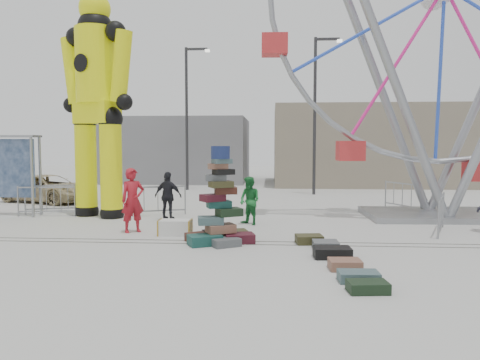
# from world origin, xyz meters

# --- Properties ---
(ground) EXTENTS (90.00, 90.00, 0.00)m
(ground) POSITION_xyz_m (0.00, 0.00, 0.00)
(ground) COLOR #9E9E99
(ground) RESTS_ON ground
(track_line_near) EXTENTS (40.00, 0.04, 0.01)m
(track_line_near) POSITION_xyz_m (0.00, 0.60, 0.00)
(track_line_near) COLOR #47443F
(track_line_near) RESTS_ON ground
(track_line_far) EXTENTS (40.00, 0.04, 0.01)m
(track_line_far) POSITION_xyz_m (0.00, 1.00, 0.00)
(track_line_far) COLOR #47443F
(track_line_far) RESTS_ON ground
(building_right) EXTENTS (12.00, 8.00, 5.00)m
(building_right) POSITION_xyz_m (7.00, 20.00, 2.50)
(building_right) COLOR gray
(building_right) RESTS_ON ground
(building_left) EXTENTS (10.00, 8.00, 4.40)m
(building_left) POSITION_xyz_m (-6.00, 22.00, 2.20)
(building_left) COLOR gray
(building_left) RESTS_ON ground
(lamp_post_right) EXTENTS (1.41, 0.25, 8.00)m
(lamp_post_right) POSITION_xyz_m (3.09, 13.00, 4.48)
(lamp_post_right) COLOR #2D2D30
(lamp_post_right) RESTS_ON ground
(lamp_post_left) EXTENTS (1.41, 0.25, 8.00)m
(lamp_post_left) POSITION_xyz_m (-3.91, 15.00, 4.48)
(lamp_post_left) COLOR #2D2D30
(lamp_post_left) RESTS_ON ground
(suitcase_tower) EXTENTS (1.94, 1.69, 2.55)m
(suitcase_tower) POSITION_xyz_m (-0.53, 0.83, 0.71)
(suitcase_tower) COLOR #194C46
(suitcase_tower) RESTS_ON ground
(crash_test_dummy) EXTENTS (3.14, 1.79, 8.09)m
(crash_test_dummy) POSITION_xyz_m (-5.35, 4.94, 4.26)
(crash_test_dummy) COLOR black
(crash_test_dummy) RESTS_ON ground
(ferris_wheel) EXTENTS (12.15, 3.13, 14.10)m
(ferris_wheel) POSITION_xyz_m (6.70, 5.55, 6.94)
(ferris_wheel) COLOR gray
(ferris_wheel) RESTS_ON ground
(steamer_trunk) EXTENTS (0.93, 0.54, 0.43)m
(steamer_trunk) POSITION_xyz_m (-1.92, 1.75, 0.22)
(steamer_trunk) COLOR silver
(steamer_trunk) RESTS_ON ground
(row_case_0) EXTENTS (0.75, 0.60, 0.23)m
(row_case_0) POSITION_xyz_m (1.82, 0.83, 0.11)
(row_case_0) COLOR #3D3B1E
(row_case_0) RESTS_ON ground
(row_case_1) EXTENTS (0.63, 0.60, 0.21)m
(row_case_1) POSITION_xyz_m (2.18, 0.21, 0.10)
(row_case_1) COLOR #595D60
(row_case_1) RESTS_ON ground
(row_case_2) EXTENTS (0.87, 0.58, 0.25)m
(row_case_2) POSITION_xyz_m (2.23, -0.68, 0.12)
(row_case_2) COLOR black
(row_case_2) RESTS_ON ground
(row_case_3) EXTENTS (0.68, 0.54, 0.21)m
(row_case_3) POSITION_xyz_m (2.36, -1.67, 0.11)
(row_case_3) COLOR #8B5B47
(row_case_3) RESTS_ON ground
(row_case_4) EXTENTS (0.77, 0.49, 0.20)m
(row_case_4) POSITION_xyz_m (2.49, -2.53, 0.10)
(row_case_4) COLOR #476265
(row_case_4) RESTS_ON ground
(row_case_5) EXTENTS (0.74, 0.52, 0.20)m
(row_case_5) POSITION_xyz_m (2.53, -3.16, 0.10)
(row_case_5) COLOR black
(row_case_5) RESTS_ON ground
(barricade_dummy_a) EXTENTS (1.92, 0.75, 1.10)m
(barricade_dummy_a) POSITION_xyz_m (-7.34, 5.60, 0.55)
(barricade_dummy_a) COLOR gray
(barricade_dummy_a) RESTS_ON ground
(barricade_dummy_b) EXTENTS (1.99, 0.38, 1.10)m
(barricade_dummy_b) POSITION_xyz_m (-7.27, 4.89, 0.55)
(barricade_dummy_b) COLOR gray
(barricade_dummy_b) RESTS_ON ground
(barricade_dummy_c) EXTENTS (1.90, 0.81, 1.10)m
(barricade_dummy_c) POSITION_xyz_m (-3.30, 5.33, 0.55)
(barricade_dummy_c) COLOR gray
(barricade_dummy_c) RESTS_ON ground
(barricade_wheel_front) EXTENTS (0.87, 1.88, 1.10)m
(barricade_wheel_front) POSITION_xyz_m (5.78, 2.61, 0.55)
(barricade_wheel_front) COLOR gray
(barricade_wheel_front) RESTS_ON ground
(barricade_wheel_back) EXTENTS (0.97, 1.84, 1.10)m
(barricade_wheel_back) POSITION_xyz_m (5.99, 7.45, 0.55)
(barricade_wheel_back) COLOR gray
(barricade_wheel_back) RESTS_ON ground
(pedestrian_red) EXTENTS (0.83, 0.77, 1.90)m
(pedestrian_red) POSITION_xyz_m (-3.24, 2.07, 0.95)
(pedestrian_red) COLOR maroon
(pedestrian_red) RESTS_ON ground
(pedestrian_green) EXTENTS (0.96, 0.94, 1.56)m
(pedestrian_green) POSITION_xyz_m (0.12, 3.63, 0.78)
(pedestrian_green) COLOR #1B6F2F
(pedestrian_green) RESTS_ON ground
(pedestrian_black) EXTENTS (1.03, 0.58, 1.66)m
(pedestrian_black) POSITION_xyz_m (-2.70, 4.34, 0.83)
(pedestrian_black) COLOR black
(pedestrian_black) RESTS_ON ground
(parked_suv) EXTENTS (4.83, 3.40, 1.22)m
(parked_suv) POSITION_xyz_m (-9.19, 8.96, 0.61)
(parked_suv) COLOR tan
(parked_suv) RESTS_ON ground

